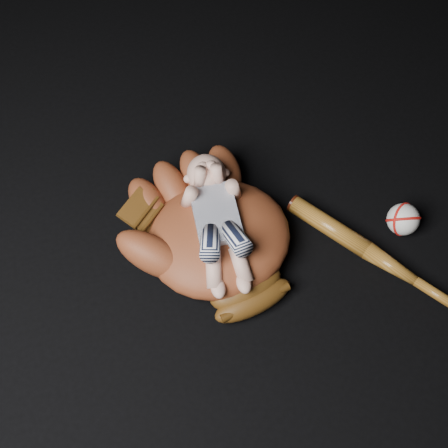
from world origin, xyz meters
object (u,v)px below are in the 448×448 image
Objects in this scene: newborn_baby at (218,223)px; baseball_bat at (377,257)px; baseball_glove at (218,234)px; baseball at (403,219)px.

newborn_baby is 0.72× the size of baseball_bat.
baseball is at bearing -20.03° from baseball_glove.
baseball is (0.10, 0.07, 0.02)m from baseball_bat.
baseball_glove is 0.05m from newborn_baby.
baseball_glove reaches higher than baseball_bat.
newborn_baby is 0.41m from baseball_bat.
baseball_bat is at bearing -145.04° from baseball.
newborn_baby is 4.45× the size of baseball.
newborn_baby reaches higher than baseball.
newborn_baby is at bearing 158.75° from baseball_bat.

